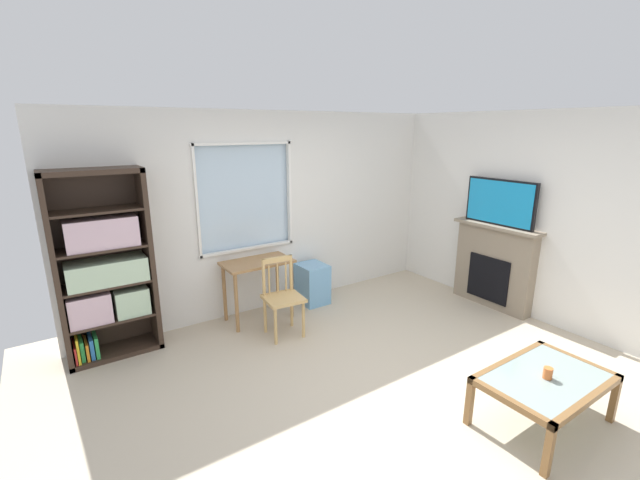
% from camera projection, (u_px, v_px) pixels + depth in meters
% --- Properties ---
extents(ground, '(6.01, 5.50, 0.02)m').
position_uv_depth(ground, '(383.00, 383.00, 3.93)').
color(ground, beige).
extents(wall_back_with_window, '(5.01, 0.15, 2.53)m').
position_uv_depth(wall_back_with_window, '(272.00, 214.00, 5.42)').
color(wall_back_with_window, silver).
rests_on(wall_back_with_window, ground).
extents(wall_right, '(0.12, 4.70, 2.53)m').
position_uv_depth(wall_right, '(548.00, 219.00, 4.97)').
color(wall_right, silver).
rests_on(wall_right, ground).
extents(bookshelf, '(0.90, 0.38, 1.95)m').
position_uv_depth(bookshelf, '(104.00, 270.00, 4.21)').
color(bookshelf, '#38281E').
rests_on(bookshelf, ground).
extents(desk_under_window, '(0.84, 0.47, 0.76)m').
position_uv_depth(desk_under_window, '(258.00, 272.00, 5.09)').
color(desk_under_window, '#A37547').
rests_on(desk_under_window, ground).
extents(wooden_chair, '(0.46, 0.44, 0.90)m').
position_uv_depth(wooden_chair, '(282.00, 296.00, 4.75)').
color(wooden_chair, tan).
rests_on(wooden_chair, ground).
extents(plastic_drawer_unit, '(0.35, 0.40, 0.54)m').
position_uv_depth(plastic_drawer_unit, '(312.00, 284.00, 5.66)').
color(plastic_drawer_unit, '#72ADDB').
rests_on(plastic_drawer_unit, ground).
extents(fireplace, '(0.26, 1.16, 1.11)m').
position_uv_depth(fireplace, '(494.00, 266.00, 5.50)').
color(fireplace, gray).
rests_on(fireplace, ground).
extents(tv, '(0.06, 0.94, 0.59)m').
position_uv_depth(tv, '(500.00, 202.00, 5.27)').
color(tv, black).
rests_on(tv, fireplace).
extents(coffee_table, '(1.05, 0.68, 0.43)m').
position_uv_depth(coffee_table, '(545.00, 383.00, 3.30)').
color(coffee_table, '#8C9E99').
rests_on(coffee_table, ground).
extents(sippy_cup, '(0.07, 0.07, 0.09)m').
position_uv_depth(sippy_cup, '(548.00, 373.00, 3.25)').
color(sippy_cup, orange).
rests_on(sippy_cup, coffee_table).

